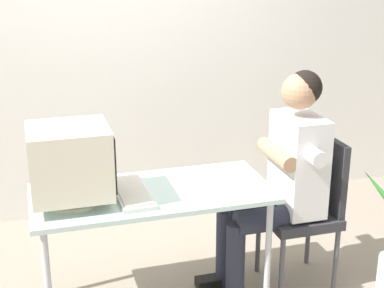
{
  "coord_description": "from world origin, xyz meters",
  "views": [
    {
      "loc": [
        -0.61,
        -2.84,
        1.97
      ],
      "look_at": [
        0.23,
        0.0,
        0.96
      ],
      "focal_mm": 53.73,
      "sensor_mm": 36.0,
      "label": 1
    }
  ],
  "objects_px": {
    "desk": "(153,202)",
    "keyboard": "(132,192)",
    "crt_monitor": "(71,162)",
    "person_seated": "(282,174)",
    "office_chair": "(309,204)"
  },
  "relations": [
    {
      "from": "desk",
      "to": "keyboard",
      "type": "bearing_deg",
      "value": -170.24
    },
    {
      "from": "crt_monitor",
      "to": "keyboard",
      "type": "distance_m",
      "value": 0.38
    },
    {
      "from": "person_seated",
      "to": "crt_monitor",
      "type": "bearing_deg",
      "value": -178.68
    },
    {
      "from": "keyboard",
      "to": "office_chair",
      "type": "height_order",
      "value": "office_chair"
    },
    {
      "from": "crt_monitor",
      "to": "desk",
      "type": "bearing_deg",
      "value": 5.67
    },
    {
      "from": "keyboard",
      "to": "person_seated",
      "type": "distance_m",
      "value": 0.89
    },
    {
      "from": "keyboard",
      "to": "crt_monitor",
      "type": "bearing_deg",
      "value": -175.91
    },
    {
      "from": "person_seated",
      "to": "desk",
      "type": "bearing_deg",
      "value": 178.87
    },
    {
      "from": "desk",
      "to": "crt_monitor",
      "type": "height_order",
      "value": "crt_monitor"
    },
    {
      "from": "desk",
      "to": "crt_monitor",
      "type": "bearing_deg",
      "value": -174.33
    },
    {
      "from": "office_chair",
      "to": "person_seated",
      "type": "height_order",
      "value": "person_seated"
    },
    {
      "from": "crt_monitor",
      "to": "office_chair",
      "type": "bearing_deg",
      "value": 1.14
    },
    {
      "from": "crt_monitor",
      "to": "person_seated",
      "type": "distance_m",
      "value": 1.22
    },
    {
      "from": "office_chair",
      "to": "person_seated",
      "type": "bearing_deg",
      "value": 180.0
    },
    {
      "from": "person_seated",
      "to": "keyboard",
      "type": "bearing_deg",
      "value": -179.66
    }
  ]
}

